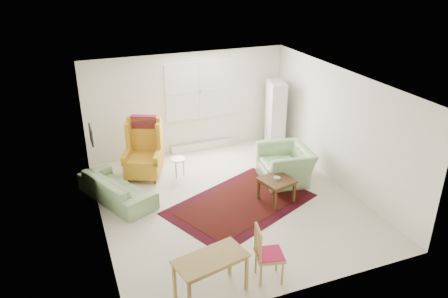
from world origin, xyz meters
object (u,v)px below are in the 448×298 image
object	(u,v)px
armchair	(285,161)
cabinet	(276,116)
desk	(211,276)
desk_chair	(270,254)
wingback_chair	(143,150)
sofa	(116,183)
stool	(178,167)
coffee_table	(276,190)

from	to	relation	value
armchair	cabinet	xyz separation A→B (m)	(0.59, 1.66, 0.42)
armchair	cabinet	size ratio (longest dim) A/B	0.66
desk	desk_chair	distance (m)	0.95
wingback_chair	sofa	bearing A→B (deg)	-109.68
stool	wingback_chair	bearing A→B (deg)	163.54
desk	wingback_chair	bearing A→B (deg)	92.11
armchair	cabinet	bearing A→B (deg)	167.34
coffee_table	desk	distance (m)	2.97
armchair	wingback_chair	xyz separation A→B (m)	(-2.89, 1.23, 0.22)
desk_chair	stool	bearing A→B (deg)	17.77
desk	coffee_table	bearing A→B (deg)	43.85
armchair	wingback_chair	distance (m)	3.15
cabinet	desk_chair	xyz separation A→B (m)	(-2.39, -4.45, -0.41)
desk	cabinet	bearing A→B (deg)	53.18
wingback_chair	cabinet	world-z (taller)	cabinet
coffee_table	stool	bearing A→B (deg)	131.52
wingback_chair	stool	world-z (taller)	wingback_chair
sofa	coffee_table	xyz separation A→B (m)	(3.01, -1.22, -0.13)
stool	armchair	bearing A→B (deg)	-25.20
desk_chair	cabinet	bearing A→B (deg)	-15.83
sofa	desk_chair	world-z (taller)	desk_chair
armchair	stool	bearing A→B (deg)	-108.13
stool	cabinet	world-z (taller)	cabinet
desk_chair	wingback_chair	bearing A→B (deg)	27.57
sofa	stool	bearing A→B (deg)	-93.97
wingback_chair	cabinet	distance (m)	3.51
armchair	wingback_chair	world-z (taller)	wingback_chair
sofa	stool	size ratio (longest dim) A/B	4.23
armchair	coffee_table	size ratio (longest dim) A/B	1.92
coffee_table	desk	world-z (taller)	desk
desk	desk_chair	size ratio (longest dim) A/B	1.12
sofa	wingback_chair	size ratio (longest dim) A/B	1.38
armchair	desk	bearing A→B (deg)	-37.35
sofa	wingback_chair	bearing A→B (deg)	-67.84
desk	stool	bearing A→B (deg)	81.26
sofa	armchair	bearing A→B (deg)	-121.85
wingback_chair	cabinet	size ratio (longest dim) A/B	0.77
armchair	stool	world-z (taller)	armchair
armchair	coffee_table	bearing A→B (deg)	-31.95
armchair	cabinet	distance (m)	1.81
armchair	wingback_chair	size ratio (longest dim) A/B	0.86
sofa	desk_chair	distance (m)	3.74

